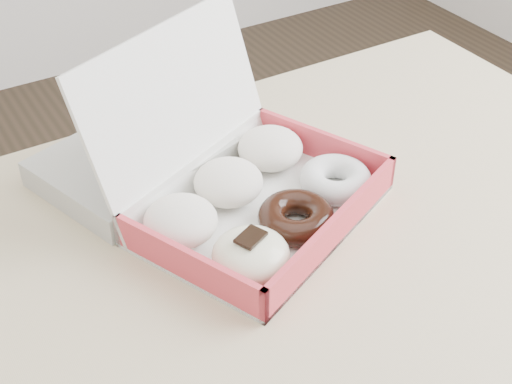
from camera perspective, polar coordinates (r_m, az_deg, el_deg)
table at (r=0.93m, az=1.78°, el=-9.19°), size 1.20×0.80×0.75m
donut_box at (r=0.92m, az=-0.61°, el=0.13°), size 0.40×0.38×0.22m
newspapers at (r=1.01m, az=-9.83°, el=2.33°), size 0.29×0.26×0.04m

